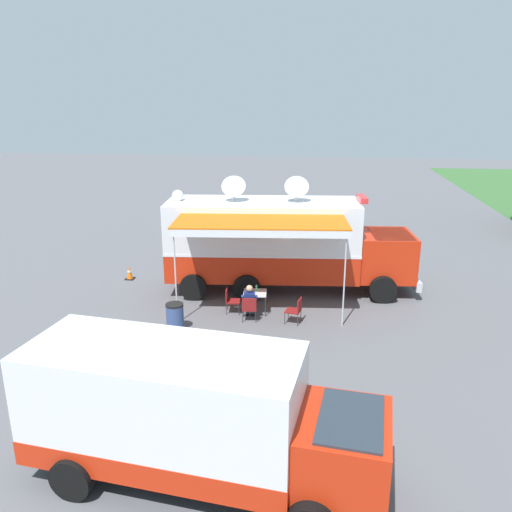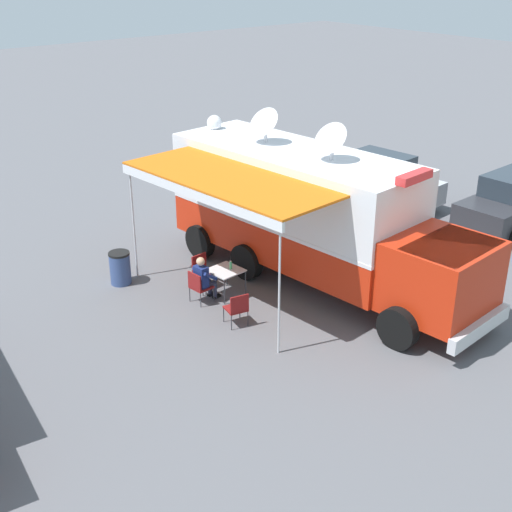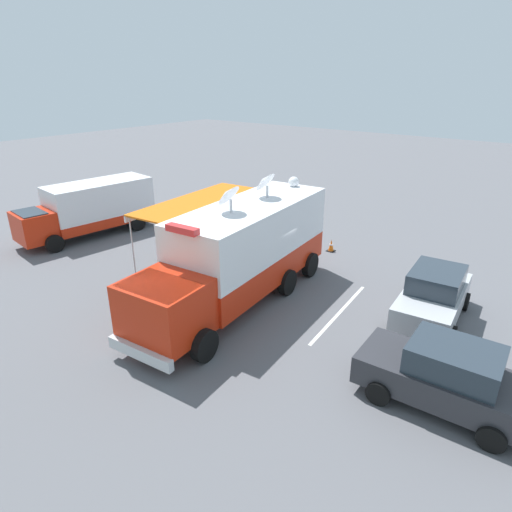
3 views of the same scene
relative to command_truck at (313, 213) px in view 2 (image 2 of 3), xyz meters
The scene contains 12 objects.
ground_plane 2.09m from the command_truck, 87.56° to the right, with size 100.00×100.00×0.00m, color #5B5B60.
lot_stripe 4.18m from the command_truck, 158.97° to the right, with size 0.12×4.80×0.01m, color silver.
command_truck is the anchor object (origin of this frame).
folding_table 2.79m from the command_truck, 17.24° to the right, with size 0.87×0.87×0.73m.
water_bottle 2.58m from the command_truck, 17.56° to the right, with size 0.07×0.07×0.22m.
folding_chair_at_table 3.57m from the command_truck, 14.48° to the right, with size 0.52×0.52×0.87m.
folding_chair_beside_table 3.30m from the command_truck, 32.18° to the right, with size 0.52×0.52×0.87m.
folding_chair_spare_by_truck 3.50m from the command_truck, 13.24° to the left, with size 0.57×0.57×0.87m.
seated_responder 3.36m from the command_truck, 15.65° to the right, with size 0.69×0.59×1.25m.
trash_bin 5.40m from the command_truck, 36.56° to the right, with size 0.57×0.57×0.91m.
traffic_cone 6.57m from the command_truck, 93.38° to the right, with size 0.36×0.36×0.58m.
car_far_corner 6.84m from the command_truck, 154.26° to the right, with size 2.30×4.34×1.76m.
Camera 2 is at (11.83, 12.95, 8.40)m, focal length 48.15 mm.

